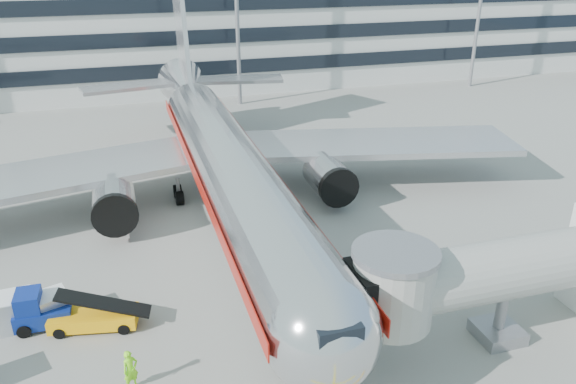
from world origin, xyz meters
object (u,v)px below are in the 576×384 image
object	(u,v)px
belt_loader	(94,317)
cargo_container_right	(15,311)
ramp_worker	(131,370)
cargo_container_front	(53,306)
baggage_tug	(39,311)
main_jet	(222,156)

from	to	relation	value
belt_loader	cargo_container_right	bearing A→B (deg)	161.34
ramp_worker	cargo_container_front	bearing A→B (deg)	93.27
belt_loader	baggage_tug	size ratio (longest dim) A/B	1.65
cargo_container_right	baggage_tug	bearing A→B (deg)	-16.96
cargo_container_right	cargo_container_front	size ratio (longest dim) A/B	0.97
main_jet	baggage_tug	bearing A→B (deg)	-136.07
baggage_tug	cargo_container_front	bearing A→B (deg)	34.01
main_jet	cargo_container_right	world-z (taller)	main_jet
belt_loader	ramp_worker	xyz separation A→B (m)	(1.69, -5.15, 0.36)
baggage_tug	cargo_container_front	xyz separation A→B (m)	(0.65, 0.44, -0.12)
cargo_container_right	ramp_worker	size ratio (longest dim) A/B	0.95
main_jet	cargo_container_front	world-z (taller)	main_jet
main_jet	ramp_worker	size ratio (longest dim) A/B	25.52
main_jet	belt_loader	world-z (taller)	main_jet
belt_loader	baggage_tug	bearing A→B (deg)	160.59
cargo_container_front	ramp_worker	world-z (taller)	ramp_worker
cargo_container_right	ramp_worker	world-z (taller)	ramp_worker
main_jet	cargo_container_front	bearing A→B (deg)	-135.58
main_jet	belt_loader	xyz separation A→B (m)	(-9.46, -12.71, -3.59)
cargo_container_front	belt_loader	bearing A→B (deg)	-34.00
belt_loader	baggage_tug	world-z (taller)	belt_loader
main_jet	cargo_container_right	size ratio (longest dim) A/B	26.84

